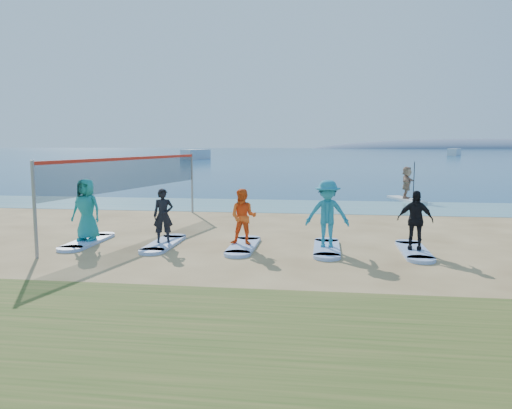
# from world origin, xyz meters

# --- Properties ---
(ground) EXTENTS (600.00, 600.00, 0.00)m
(ground) POSITION_xyz_m (0.00, 0.00, 0.00)
(ground) COLOR tan
(ground) RESTS_ON ground
(shallow_water) EXTENTS (600.00, 600.00, 0.00)m
(shallow_water) POSITION_xyz_m (0.00, 10.50, 0.01)
(shallow_water) COLOR teal
(shallow_water) RESTS_ON ground
(ocean) EXTENTS (600.00, 600.00, 0.00)m
(ocean) POSITION_xyz_m (0.00, 160.00, 0.01)
(ocean) COLOR navy
(ocean) RESTS_ON ground
(island_ridge) EXTENTS (220.00, 56.00, 18.00)m
(island_ridge) POSITION_xyz_m (95.00, 300.00, 0.00)
(island_ridge) COLOR slate
(island_ridge) RESTS_ON ground
(volleyball_net) EXTENTS (1.81, 8.92, 2.50)m
(volleyball_net) POSITION_xyz_m (-5.64, 3.36, 1.90)
(volleyball_net) COLOR gray
(volleyball_net) RESTS_ON ground
(paddleboard) EXTENTS (1.63, 3.07, 0.12)m
(paddleboard) POSITION_xyz_m (4.94, 13.52, 0.06)
(paddleboard) COLOR silver
(paddleboard) RESTS_ON ground
(paddleboarder) EXTENTS (0.91, 1.59, 1.63)m
(paddleboarder) POSITION_xyz_m (4.94, 13.52, 0.94)
(paddleboarder) COLOR tan
(paddleboarder) RESTS_ON paddleboard
(boat_offshore_a) EXTENTS (4.25, 7.42, 1.81)m
(boat_offshore_a) POSITION_xyz_m (-22.99, 77.91, 0.00)
(boat_offshore_a) COLOR silver
(boat_offshore_a) RESTS_ON ground
(boat_offshore_b) EXTENTS (4.39, 6.13, 1.68)m
(boat_offshore_b) POSITION_xyz_m (32.42, 116.42, 0.00)
(boat_offshore_b) COLOR silver
(boat_offshore_b) RESTS_ON ground
(surfboard_0) EXTENTS (0.70, 2.20, 0.09)m
(surfboard_0) POSITION_xyz_m (-6.12, 0.96, 0.04)
(surfboard_0) COLOR #97B4EA
(surfboard_0) RESTS_ON ground
(student_0) EXTENTS (0.94, 0.66, 1.81)m
(student_0) POSITION_xyz_m (-6.12, 0.96, 1.00)
(student_0) COLOR teal
(student_0) RESTS_ON surfboard_0
(surfboard_1) EXTENTS (0.70, 2.20, 0.09)m
(surfboard_1) POSITION_xyz_m (-3.79, 0.96, 0.04)
(surfboard_1) COLOR #97B4EA
(surfboard_1) RESTS_ON ground
(student_1) EXTENTS (0.65, 0.52, 1.55)m
(student_1) POSITION_xyz_m (-3.79, 0.96, 0.87)
(student_1) COLOR black
(student_1) RESTS_ON surfboard_1
(surfboard_2) EXTENTS (0.70, 2.20, 0.09)m
(surfboard_2) POSITION_xyz_m (-1.47, 0.96, 0.04)
(surfboard_2) COLOR #97B4EA
(surfboard_2) RESTS_ON ground
(student_2) EXTENTS (0.79, 0.63, 1.57)m
(student_2) POSITION_xyz_m (-1.47, 0.96, 0.88)
(student_2) COLOR #FD5B1A
(student_2) RESTS_ON surfboard_2
(surfboard_3) EXTENTS (0.70, 2.20, 0.09)m
(surfboard_3) POSITION_xyz_m (0.86, 0.96, 0.04)
(surfboard_3) COLOR #97B4EA
(surfboard_3) RESTS_ON ground
(student_3) EXTENTS (1.19, 0.69, 1.84)m
(student_3) POSITION_xyz_m (0.86, 0.96, 1.01)
(student_3) COLOR teal
(student_3) RESTS_ON surfboard_3
(surfboard_4) EXTENTS (0.70, 2.20, 0.09)m
(surfboard_4) POSITION_xyz_m (3.19, 0.96, 0.04)
(surfboard_4) COLOR #97B4EA
(surfboard_4) RESTS_ON ground
(student_4) EXTENTS (0.99, 0.57, 1.59)m
(student_4) POSITION_xyz_m (3.19, 0.96, 0.88)
(student_4) COLOR black
(student_4) RESTS_ON surfboard_4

